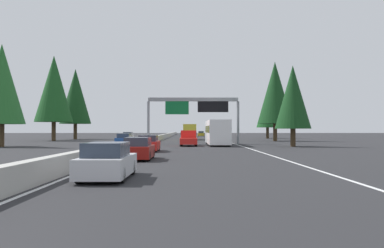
# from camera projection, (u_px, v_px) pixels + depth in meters

# --- Properties ---
(ground_plane) EXTENTS (320.00, 320.00, 0.00)m
(ground_plane) POSITION_uv_depth(u_px,v_px,m) (155.00, 142.00, 63.81)
(ground_plane) COLOR #262628
(median_barrier) EXTENTS (180.00, 0.56, 0.90)m
(median_barrier) POSITION_uv_depth(u_px,v_px,m) (162.00, 137.00, 83.81)
(median_barrier) COLOR #ADAAA3
(median_barrier) RESTS_ON ground
(shoulder_stripe_right) EXTENTS (160.00, 0.16, 0.01)m
(shoulder_stripe_right) POSITION_uv_depth(u_px,v_px,m) (223.00, 140.00, 73.90)
(shoulder_stripe_right) COLOR silver
(shoulder_stripe_right) RESTS_ON ground
(shoulder_stripe_median) EXTENTS (160.00, 0.16, 0.01)m
(shoulder_stripe_median) POSITION_uv_depth(u_px,v_px,m) (161.00, 140.00, 73.81)
(shoulder_stripe_median) COLOR silver
(shoulder_stripe_median) RESTS_ON ground
(sign_gantry_overhead) EXTENTS (0.50, 12.68, 6.34)m
(sign_gantry_overhead) POSITION_uv_depth(u_px,v_px,m) (194.00, 107.00, 55.83)
(sign_gantry_overhead) COLOR gray
(sign_gantry_overhead) RESTS_ON ground
(sedan_mid_left) EXTENTS (4.40, 1.80, 1.47)m
(sedan_mid_left) POSITION_uv_depth(u_px,v_px,m) (107.00, 162.00, 16.41)
(sedan_mid_left) COLOR silver
(sedan_mid_left) RESTS_ON ground
(sedan_distant_b) EXTENTS (4.40, 1.80, 1.47)m
(sedan_distant_b) POSITION_uv_depth(u_px,v_px,m) (138.00, 149.00, 26.70)
(sedan_distant_b) COLOR maroon
(sedan_distant_b) RESTS_ON ground
(bus_far_center) EXTENTS (11.50, 2.55, 3.10)m
(bus_far_center) POSITION_uv_depth(u_px,v_px,m) (217.00, 132.00, 51.52)
(bus_far_center) COLOR white
(bus_far_center) RESTS_ON ground
(minivan_mid_center) EXTENTS (5.00, 1.95, 1.69)m
(minivan_mid_center) POSITION_uv_depth(u_px,v_px,m) (190.00, 133.00, 108.66)
(minivan_mid_center) COLOR #AD931E
(minivan_mid_center) RESTS_ON ground
(pickup_near_right) EXTENTS (5.60, 2.00, 1.86)m
(pickup_near_right) POSITION_uv_depth(u_px,v_px,m) (189.00, 138.00, 49.33)
(pickup_near_right) COLOR red
(pickup_near_right) RESTS_ON ground
(sedan_mid_right) EXTENTS (4.40, 1.80, 1.47)m
(sedan_mid_right) POSITION_uv_depth(u_px,v_px,m) (201.00, 134.00, 118.15)
(sedan_mid_right) COLOR #AD931E
(sedan_mid_right) RESTS_ON ground
(box_truck_far_right) EXTENTS (8.50, 2.40, 2.95)m
(box_truck_far_right) POSITION_uv_depth(u_px,v_px,m) (190.00, 131.00, 78.01)
(box_truck_far_right) COLOR gold
(box_truck_far_right) RESTS_ON ground
(sedan_near_center) EXTENTS (4.40, 1.80, 1.47)m
(sedan_near_center) POSITION_uv_depth(u_px,v_px,m) (149.00, 144.00, 36.66)
(sedan_near_center) COLOR red
(sedan_near_center) RESTS_ON ground
(oncoming_near) EXTENTS (4.40, 1.80, 1.47)m
(oncoming_near) POSITION_uv_depth(u_px,v_px,m) (128.00, 136.00, 77.88)
(oncoming_near) COLOR silver
(oncoming_near) RESTS_ON ground
(oncoming_far) EXTENTS (4.40, 1.80, 1.47)m
(oncoming_far) POSITION_uv_depth(u_px,v_px,m) (124.00, 140.00, 52.16)
(oncoming_far) COLOR #1E4793
(oncoming_far) RESTS_ON ground
(conifer_right_near) EXTENTS (4.15, 4.15, 9.42)m
(conifer_right_near) POSITION_uv_depth(u_px,v_px,m) (293.00, 97.00, 47.10)
(conifer_right_near) COLOR #4C3823
(conifer_right_near) RESTS_ON ground
(conifer_right_mid) EXTENTS (5.96, 5.96, 13.55)m
(conifer_right_mid) POSITION_uv_depth(u_px,v_px,m) (275.00, 93.00, 69.38)
(conifer_right_mid) COLOR #4C3823
(conifer_right_mid) RESTS_ON ground
(conifer_right_far) EXTENTS (4.81, 4.81, 10.94)m
(conifer_right_far) POSITION_uv_depth(u_px,v_px,m) (267.00, 108.00, 89.11)
(conifer_right_far) COLOR #4C3823
(conifer_right_far) RESTS_ON ground
(conifer_left_near) EXTENTS (5.20, 5.20, 11.83)m
(conifer_left_near) POSITION_uv_depth(u_px,v_px,m) (2.00, 84.00, 46.64)
(conifer_left_near) COLOR #4C3823
(conifer_left_near) RESTS_ON ground
(conifer_left_mid) EXTENTS (6.60, 6.60, 15.00)m
(conifer_left_mid) POSITION_uv_depth(u_px,v_px,m) (54.00, 89.00, 71.40)
(conifer_left_mid) COLOR #4C3823
(conifer_left_mid) RESTS_ON ground
(conifer_left_far) EXTENTS (6.22, 6.22, 14.14)m
(conifer_left_far) POSITION_uv_depth(u_px,v_px,m) (75.00, 96.00, 81.68)
(conifer_left_far) COLOR #4C3823
(conifer_left_far) RESTS_ON ground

